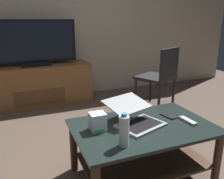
# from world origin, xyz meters

# --- Properties ---
(back_wall) EXTENTS (6.40, 0.12, 2.80)m
(back_wall) POSITION_xyz_m (0.00, 2.44, 1.40)
(back_wall) COLOR #B2A38C
(back_wall) RESTS_ON ground
(coffee_table) EXTENTS (1.04, 0.68, 0.45)m
(coffee_table) POSITION_xyz_m (0.08, 0.03, 0.31)
(coffee_table) COLOR black
(coffee_table) RESTS_ON ground
(media_cabinet) EXTENTS (1.52, 0.49, 0.58)m
(media_cabinet) POSITION_xyz_m (-0.49, 2.12, 0.29)
(media_cabinet) COLOR brown
(media_cabinet) RESTS_ON ground
(television) EXTENTS (1.15, 0.20, 0.63)m
(television) POSITION_xyz_m (-0.49, 2.10, 0.88)
(television) COLOR black
(television) RESTS_ON media_cabinet
(dining_chair) EXTENTS (0.59, 0.59, 0.86)m
(dining_chair) POSITION_xyz_m (1.03, 1.25, 0.49)
(dining_chair) COLOR black
(dining_chair) RESTS_ON ground
(laptop) EXTENTS (0.44, 0.48, 0.17)m
(laptop) POSITION_xyz_m (0.04, 0.09, 0.51)
(laptop) COLOR gray
(laptop) RESTS_ON coffee_table
(router_box) EXTENTS (0.11, 0.11, 0.13)m
(router_box) POSITION_xyz_m (-0.26, 0.09, 0.51)
(router_box) COLOR silver
(router_box) RESTS_ON coffee_table
(water_bottle_near) EXTENTS (0.07, 0.07, 0.22)m
(water_bottle_near) POSITION_xyz_m (-0.18, -0.18, 0.55)
(water_bottle_near) COLOR silver
(water_bottle_near) RESTS_ON coffee_table
(cell_phone) EXTENTS (0.10, 0.15, 0.01)m
(cell_phone) POSITION_xyz_m (0.36, 0.11, 0.45)
(cell_phone) COLOR black
(cell_phone) RESTS_ON coffee_table
(tv_remote) EXTENTS (0.05, 0.16, 0.02)m
(tv_remote) POSITION_xyz_m (0.44, -0.04, 0.46)
(tv_remote) COLOR #99999E
(tv_remote) RESTS_ON coffee_table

